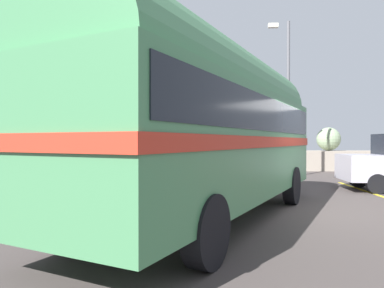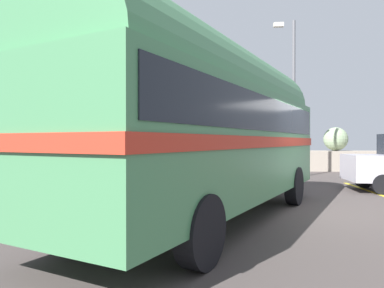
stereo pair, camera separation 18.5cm
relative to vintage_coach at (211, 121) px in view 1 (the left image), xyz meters
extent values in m
cube|color=#443D3B|center=(2.06, 1.18, -2.04)|extent=(32.00, 26.00, 0.02)
cube|color=gray|center=(2.06, 12.98, -1.50)|extent=(31.36, 1.80, 1.10)
sphere|color=gray|center=(-10.41, 12.94, -0.55)|extent=(0.79, 0.79, 0.79)
sphere|color=tan|center=(-6.07, 12.85, -0.45)|extent=(1.00, 1.00, 1.00)
cube|color=gray|center=(-1.75, 12.58, -0.51)|extent=(1.06, 1.12, 0.88)
cube|color=#A87C88|center=(1.47, 12.89, -0.27)|extent=(1.98, 1.98, 1.36)
sphere|color=gray|center=(6.59, 13.31, -0.29)|extent=(1.32, 1.32, 1.32)
cube|color=yellow|center=(4.97, 4.68, -2.03)|extent=(0.12, 4.40, 0.01)
cylinder|color=black|center=(0.04, 2.82, -1.55)|extent=(0.64, 0.99, 0.96)
cylinder|color=black|center=(2.06, 1.93, -1.55)|extent=(0.64, 0.99, 0.96)
cylinder|color=black|center=(-2.06, -1.94, -1.55)|extent=(0.64, 0.99, 0.96)
cylinder|color=black|center=(-0.04, -2.83, -1.55)|extent=(0.64, 0.99, 0.96)
cube|color=#427D50|center=(0.00, 0.00, -0.48)|extent=(5.59, 8.65, 2.10)
cylinder|color=#427D50|center=(0.00, 0.00, 0.57)|extent=(5.27, 8.27, 2.20)
cube|color=#B8301E|center=(0.00, 0.00, -0.42)|extent=(5.66, 8.75, 0.20)
cube|color=black|center=(0.00, 0.00, 0.10)|extent=(5.48, 8.36, 0.64)
cube|color=silver|center=(1.72, 3.90, -1.35)|extent=(2.15, 1.07, 0.28)
cylinder|color=black|center=(5.06, 3.90, -1.72)|extent=(0.63, 0.22, 0.62)
cylinder|color=black|center=(5.11, 5.43, -1.72)|extent=(0.63, 0.22, 0.62)
cylinder|color=#5B5B60|center=(3.35, 8.61, 1.41)|extent=(0.14, 0.14, 6.93)
cube|color=beige|center=(2.72, 8.85, 4.78)|extent=(0.44, 0.24, 0.18)
camera|label=1|loc=(0.04, -7.33, -0.41)|focal=33.30mm
camera|label=2|loc=(0.22, -7.32, -0.41)|focal=33.30mm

